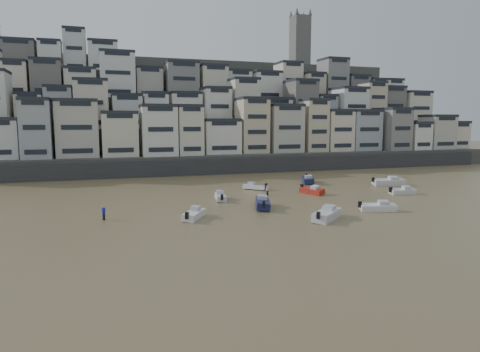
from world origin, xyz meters
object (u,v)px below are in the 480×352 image
object	(u,v)px
boat_b	(378,206)
person_pink	(268,190)
boat_a	(327,212)
boat_e	(312,190)
boat_g	(389,181)
boat_h	(255,186)
boat_d	(403,190)
boat_j	(194,213)
boat_c	(263,202)
boat_f	(220,196)
person_blue	(104,213)
boat_i	(308,179)

from	to	relation	value
boat_b	person_pink	xyz separation A→B (m)	(-9.41, 15.68, 0.18)
boat_b	boat_a	bearing A→B (deg)	-148.43
boat_e	boat_g	xyz separation A→B (m)	(17.78, 3.87, 0.21)
boat_h	boat_d	bearing A→B (deg)	-162.83
boat_d	boat_g	bearing A→B (deg)	70.19
boat_b	boat_d	size ratio (longest dim) A/B	1.07
boat_j	person_pink	xyz separation A→B (m)	(14.54, 12.36, 0.17)
boat_a	boat_j	size ratio (longest dim) A/B	1.23
boat_h	boat_j	size ratio (longest dim) A/B	0.89
boat_c	boat_f	size ratio (longest dim) A/B	1.26
boat_b	boat_h	distance (m)	23.86
person_pink	boat_c	bearing A→B (deg)	-115.46
boat_h	boat_c	bearing A→B (deg)	120.39
boat_b	person_blue	bearing A→B (deg)	-171.83
boat_j	person_blue	distance (m)	10.75
boat_b	boat_j	world-z (taller)	boat_j
boat_d	boat_f	bearing A→B (deg)	176.18
boat_e	boat_j	xyz separation A→B (m)	(-22.05, -11.66, 0.04)
boat_a	person_pink	world-z (taller)	person_pink
boat_b	person_blue	world-z (taller)	person_blue
boat_e	boat_i	distance (m)	12.33
boat_a	boat_g	world-z (taller)	boat_g
boat_f	person_blue	bearing A→B (deg)	126.34
boat_i	boat_j	world-z (taller)	boat_i
boat_b	person_pink	distance (m)	18.29
boat_e	boat_g	bearing A→B (deg)	82.96
boat_b	boat_e	distance (m)	15.10
boat_i	boat_d	bearing A→B (deg)	49.78
boat_a	boat_i	size ratio (longest dim) A/B	1.01
boat_e	boat_j	distance (m)	24.95
boat_a	person_blue	bearing A→B (deg)	120.65
boat_b	person_blue	xyz separation A→B (m)	(-34.39, 5.88, 0.18)
boat_a	boat_e	xyz separation A→B (m)	(6.90, 17.12, -0.20)
boat_i	person_blue	xyz separation A→B (m)	(-37.48, -20.37, 0.01)
boat_a	boat_e	world-z (taller)	boat_a
boat_e	person_pink	bearing A→B (deg)	-114.62
boat_h	person_pink	world-z (taller)	person_pink
boat_b	boat_d	xyz separation A→B (m)	(11.96, 10.05, -0.04)
boat_e	boat_j	world-z (taller)	boat_j
boat_g	person_pink	bearing A→B (deg)	-162.41
boat_b	boat_j	bearing A→B (deg)	-170.01
boat_g	person_blue	distance (m)	51.92
boat_e	person_blue	distance (m)	33.74
boat_g	boat_i	size ratio (longest dim) A/B	1.02
boat_h	person_pink	distance (m)	6.32
boat_c	boat_g	xyz separation A→B (m)	(29.55, 12.10, 0.04)
boat_h	boat_i	bearing A→B (deg)	-114.41
boat_e	boat_a	bearing A→B (deg)	-41.28
boat_a	boat_h	distance (m)	24.14
boat_j	person_blue	bearing A→B (deg)	106.93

